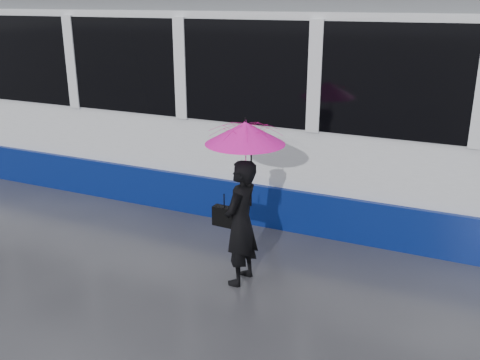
% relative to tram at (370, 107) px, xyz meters
% --- Properties ---
extents(ground, '(90.00, 90.00, 0.00)m').
position_rel_tram_xyz_m(ground, '(-2.06, -2.50, -1.64)').
color(ground, '#2F2F35').
rests_on(ground, ground).
extents(rails, '(34.00, 1.51, 0.02)m').
position_rel_tram_xyz_m(rails, '(-2.06, -0.00, -1.63)').
color(rails, '#3F3D38').
rests_on(rails, ground).
extents(tram, '(26.00, 2.56, 3.35)m').
position_rel_tram_xyz_m(tram, '(0.00, 0.00, 0.00)').
color(tram, white).
rests_on(tram, ground).
extents(woman, '(0.38, 0.56, 1.49)m').
position_rel_tram_xyz_m(woman, '(-0.81, -2.84, -0.89)').
color(woman, black).
rests_on(woman, ground).
extents(umbrella, '(0.92, 0.92, 1.00)m').
position_rel_tram_xyz_m(umbrella, '(-0.76, -2.84, -0.01)').
color(umbrella, '#E1125D').
rests_on(umbrella, ground).
extents(handbag, '(0.27, 0.13, 0.41)m').
position_rel_tram_xyz_m(handbag, '(-1.03, -2.82, -0.86)').
color(handbag, black).
rests_on(handbag, ground).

